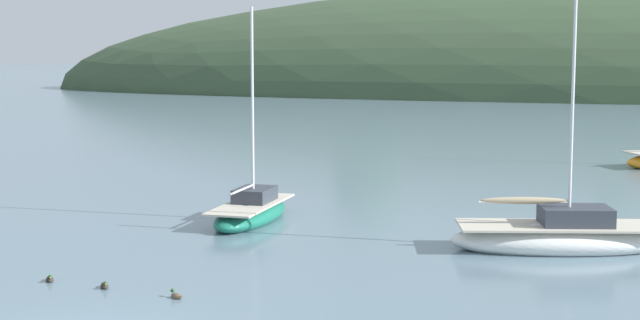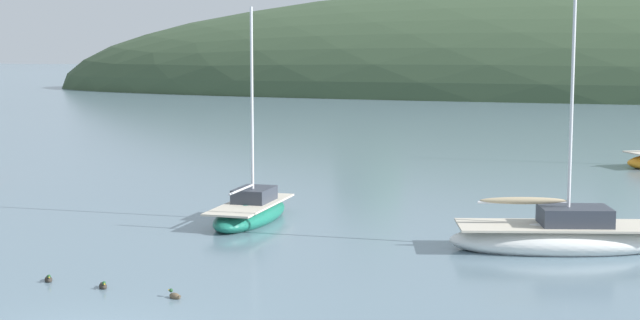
% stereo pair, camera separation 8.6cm
% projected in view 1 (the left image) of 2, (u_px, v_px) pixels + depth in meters
% --- Properties ---
extents(sailboat_blue_center, '(1.89, 4.97, 7.04)m').
position_uv_depth(sailboat_blue_center, '(251.00, 212.00, 31.17)').
color(sailboat_blue_center, '#196B56').
rests_on(sailboat_blue_center, ground).
extents(sailboat_yellow_far, '(6.26, 3.20, 8.32)m').
position_uv_depth(sailboat_yellow_far, '(559.00, 237.00, 26.91)').
color(sailboat_yellow_far, white).
rests_on(sailboat_yellow_far, ground).
extents(duck_straggler, '(0.35, 0.39, 0.24)m').
position_uv_depth(duck_straggler, '(104.00, 286.00, 22.80)').
color(duck_straggler, '#2D2823').
rests_on(duck_straggler, ground).
extents(duck_lone_right, '(0.34, 0.39, 0.24)m').
position_uv_depth(duck_lone_right, '(50.00, 279.00, 23.43)').
color(duck_lone_right, '#2D2823').
rests_on(duck_lone_right, ground).
extents(duck_trailing, '(0.40, 0.33, 0.24)m').
position_uv_depth(duck_trailing, '(176.00, 296.00, 21.92)').
color(duck_trailing, brown).
rests_on(duck_trailing, ground).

